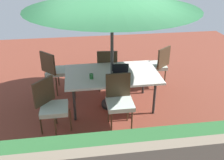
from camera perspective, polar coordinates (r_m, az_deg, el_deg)
name	(u,v)px	position (r m, az deg, el deg)	size (l,w,h in m)	color
ground_plane	(112,105)	(5.44, 0.00, -5.63)	(10.00, 10.00, 0.02)	brown
dining_table	(112,76)	(5.11, 0.00, 0.99)	(1.83, 1.13, 0.73)	white
chair_north	(119,99)	(4.56, 1.64, -4.23)	(0.46, 0.46, 0.98)	silver
chair_southeast	(54,70)	(5.84, -12.63, 2.26)	(0.59, 0.59, 0.98)	silver
chair_northeast	(51,104)	(4.53, -13.22, -5.25)	(0.59, 0.59, 0.98)	silver
chair_southwest	(158,64)	(6.08, 10.02, 3.48)	(0.58, 0.58, 0.98)	silver
chair_south	(107,67)	(5.83, -1.09, 2.87)	(0.47, 0.48, 0.98)	silver
laptop	(120,70)	(5.12, 1.71, 2.19)	(0.33, 0.26, 0.21)	#2D2D33
cup	(91,76)	(4.87, -4.55, 0.83)	(0.07, 0.07, 0.10)	#286B33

